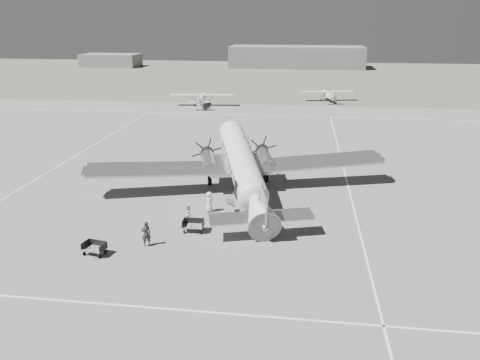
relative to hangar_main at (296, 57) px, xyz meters
name	(u,v)px	position (x,y,z in m)	size (l,w,h in m)	color
ground	(207,209)	(-5.00, -120.00, -3.30)	(260.00, 260.00, 0.00)	slate
taxi_line_near	(155,308)	(-5.00, -134.00, -3.29)	(60.00, 0.15, 0.01)	silver
taxi_line_right	(356,217)	(7.00, -120.00, -3.29)	(0.15, 80.00, 0.01)	silver
taxi_line_left	(60,165)	(-23.00, -110.00, -3.29)	(0.15, 60.00, 0.01)	silver
taxi_line_horizon	(256,115)	(-5.00, -80.00, -3.29)	(90.00, 0.15, 0.01)	silver
grass_infield	(276,76)	(-5.00, -25.00, -3.30)	(260.00, 90.00, 0.01)	#57544A
hangar_main	(296,57)	(0.00, 0.00, 0.00)	(42.00, 14.00, 6.60)	slate
shed_secondary	(111,60)	(-60.00, -5.00, -1.30)	(18.00, 10.00, 4.00)	slate
dc3_airliner	(243,168)	(-2.42, -116.67, -0.69)	(27.41, 19.02, 5.22)	#B6B6B9
light_plane_left	(202,100)	(-15.36, -73.10, -2.13)	(11.28, 9.15, 2.34)	silver
light_plane_right	(328,96)	(7.18, -64.65, -2.25)	(10.13, 8.22, 2.10)	silver
baggage_cart_near	(193,226)	(-5.12, -124.30, -2.84)	(1.62, 1.15, 0.92)	slate
baggage_cart_far	(94,249)	(-10.80, -128.63, -2.86)	(1.54, 1.09, 0.87)	slate
ground_crew	(146,234)	(-7.80, -126.95, -2.39)	(0.66, 0.43, 1.82)	#2A2A2A
ramp_agent	(189,214)	(-5.77, -122.80, -2.56)	(0.72, 0.56, 1.49)	silver
passenger	(209,202)	(-4.67, -120.44, -2.45)	(0.83, 0.54, 1.69)	beige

